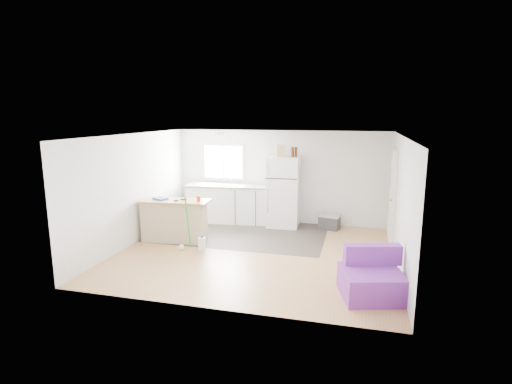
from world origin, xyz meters
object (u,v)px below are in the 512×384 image
blue_tray (160,199)px  bottle_right (296,152)px  bottle_left (293,152)px  cooler (329,221)px  refrigerator (283,192)px  purple_seat (372,279)px  cleaner_jug (202,244)px  kitchen_cabinets (229,203)px  mop (184,239)px  red_cup (199,198)px  cardboard_box (281,151)px  peninsula (175,220)px

blue_tray → bottle_right: bearing=33.2°
bottle_left → bottle_right: same height
cooler → bottle_left: bearing=-161.8°
refrigerator → purple_seat: size_ratio=1.61×
cleaner_jug → bottle_left: (1.51, 2.21, 1.75)m
kitchen_cabinets → bottle_left: (1.69, -0.11, 1.39)m
mop → cleaner_jug: bearing=-0.8°
kitchen_cabinets → cleaner_jug: 2.35m
cleaner_jug → red_cup: size_ratio=2.75×
refrigerator → cardboard_box: 1.04m
blue_tray → kitchen_cabinets: bearing=62.2°
kitchen_cabinets → blue_tray: kitchen_cabinets is taller
blue_tray → cooler: bearing=26.9°
peninsula → cleaner_jug: bearing=-34.3°
cooler → kitchen_cabinets: bearing=-166.9°
bottle_right → cleaner_jug: bearing=-125.3°
cooler → purple_seat: size_ratio=0.52×
cardboard_box → bottle_left: size_ratio=1.20×
kitchen_cabinets → cleaner_jug: bearing=-91.5°
cooler → blue_tray: size_ratio=1.89×
kitchen_cabinets → mop: kitchen_cabinets is taller
blue_tray → bottle_left: size_ratio=1.20×
purple_seat → mop: (-3.76, 1.25, -0.04)m
cooler → cardboard_box: cardboard_box is taller
refrigerator → mop: refrigerator is taller
kitchen_cabinets → cooler: size_ratio=4.01×
kitchen_cabinets → mop: 2.39m
kitchen_cabinets → red_cup: (-0.09, -1.82, 0.49)m
kitchen_cabinets → bottle_right: bearing=-8.0°
purple_seat → bottle_right: bearing=101.3°
mop → blue_tray: (-0.76, 0.50, 0.72)m
cooler → cardboard_box: size_ratio=1.89×
kitchen_cabinets → mop: bearing=-101.1°
purple_seat → bottle_right: size_ratio=4.41×
purple_seat → cardboard_box: size_ratio=3.67×
purple_seat → blue_tray: size_ratio=3.67×
purple_seat → cardboard_box: cardboard_box is taller
cleaner_jug → red_cup: 1.02m
cooler → red_cup: 3.34m
peninsula → blue_tray: blue_tray is taller
cleaner_jug → red_cup: red_cup is taller
kitchen_cabinets → mop: size_ratio=1.95×
mop → red_cup: size_ratio=9.74×
purple_seat → blue_tray: 4.90m
refrigerator → bottle_left: bearing=-18.5°
cleaner_jug → bottle_right: (1.59, 2.24, 1.75)m
cooler → purple_seat: bearing=-61.7°
peninsula → bottle_left: bearing=31.1°
cleaner_jug → mop: bearing=173.1°
peninsula → refrigerator: refrigerator is taller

